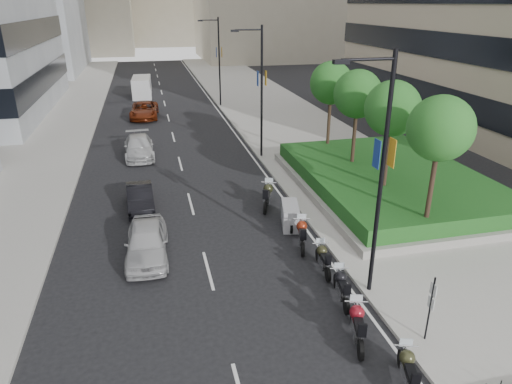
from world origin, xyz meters
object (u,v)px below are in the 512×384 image
object	(u,v)px
car_b	(140,198)
delivery_van	(142,88)
car_a	(147,242)
motorcycle_5	(290,216)
car_d	(144,110)
lamp_post_2	(218,58)
lamp_post_0	(378,169)
motorcycle_0	(408,370)
motorcycle_4	(302,234)
motorcycle_2	(342,287)
car_c	(139,147)
parking_sign	(430,306)
motorcycle_1	(357,324)
motorcycle_6	(267,196)
lamp_post_1	(259,86)
motorcycle_3	(323,259)

from	to	relation	value
car_b	delivery_van	xyz separation A→B (m)	(0.37, 32.48, 0.41)
car_a	delivery_van	bearing A→B (deg)	92.28
motorcycle_5	car_d	world-z (taller)	car_d
lamp_post_2	car_d	xyz separation A→B (m)	(-7.85, -3.50, -4.31)
car_b	car_d	size ratio (longest dim) A/B	0.71
car_d	lamp_post_2	bearing A→B (deg)	28.03
lamp_post_0	lamp_post_2	bearing A→B (deg)	90.00
motorcycle_0	motorcycle_4	size ratio (longest dim) A/B	0.91
motorcycle_2	car_c	distance (m)	20.80
car_c	parking_sign	bearing A→B (deg)	-69.79
motorcycle_2	delivery_van	bearing A→B (deg)	18.97
motorcycle_1	car_b	world-z (taller)	car_b
delivery_van	motorcycle_6	bearing A→B (deg)	-76.69
lamp_post_1	motorcycle_5	xyz separation A→B (m)	(-1.12, -10.91, -4.49)
lamp_post_1	motorcycle_1	xyz separation A→B (m)	(-1.47, -19.35, -4.45)
car_d	motorcycle_4	bearing A→B (deg)	-72.43
motorcycle_3	motorcycle_6	world-z (taller)	motorcycle_6
lamp_post_1	delivery_van	bearing A→B (deg)	107.33
lamp_post_0	motorcycle_4	world-z (taller)	lamp_post_0
motorcycle_2	motorcycle_5	distance (m)	6.28
motorcycle_5	motorcycle_6	bearing A→B (deg)	23.88
lamp_post_2	delivery_van	size ratio (longest dim) A/B	1.66
motorcycle_1	motorcycle_5	xyz separation A→B (m)	(0.35, 8.44, -0.04)
motorcycle_3	motorcycle_5	xyz separation A→B (m)	(-0.11, 4.20, 0.02)
lamp_post_0	lamp_post_2	world-z (taller)	same
lamp_post_0	motorcycle_2	bearing A→B (deg)	-170.15
motorcycle_0	car_d	world-z (taller)	car_d
lamp_post_0	motorcycle_5	xyz separation A→B (m)	(-1.12, 6.09, -4.49)
motorcycle_1	motorcycle_4	bearing A→B (deg)	14.49
motorcycle_3	motorcycle_0	bearing A→B (deg)	-172.92
motorcycle_2	car_b	world-z (taller)	car_b
motorcycle_5	car_a	distance (m)	7.09
motorcycle_3	car_d	size ratio (longest dim) A/B	0.38
lamp_post_2	car_c	size ratio (longest dim) A/B	1.81
lamp_post_1	lamp_post_2	world-z (taller)	same
motorcycle_3	car_a	distance (m)	7.58
lamp_post_2	car_a	distance (m)	31.68
motorcycle_5	delivery_van	xyz separation A→B (m)	(-6.83, 36.38, 0.47)
parking_sign	motorcycle_6	size ratio (longest dim) A/B	1.07
motorcycle_3	delivery_van	size ratio (longest dim) A/B	0.39
lamp_post_2	motorcycle_2	xyz separation A→B (m)	(-1.09, -35.19, -4.49)
lamp_post_2	motorcycle_4	distance (m)	31.31
motorcycle_2	car_a	size ratio (longest dim) A/B	0.49
lamp_post_2	motorcycle_0	distance (m)	39.77
car_d	car_c	bearing A→B (deg)	-88.43
lamp_post_2	motorcycle_1	xyz separation A→B (m)	(-1.47, -37.35, -4.45)
motorcycle_4	motorcycle_2	bearing A→B (deg)	-163.10
motorcycle_2	car_a	world-z (taller)	car_a
parking_sign	car_c	distance (m)	24.06
motorcycle_3	motorcycle_6	xyz separation A→B (m)	(-0.60, 6.72, 0.10)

